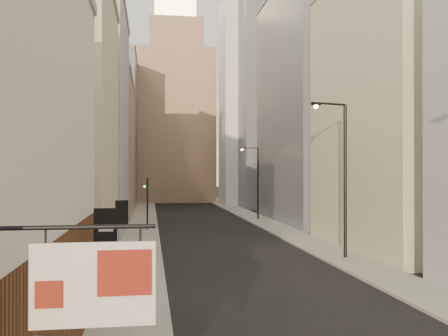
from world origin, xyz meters
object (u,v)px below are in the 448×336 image
Objects in this scene: white_tower at (246,94)px; streetlamp_mid at (342,171)px; streetlamp_far at (256,179)px; clock_tower at (175,109)px; traffic_light_left at (147,194)px.

white_tower is 53.17m from streetlamp_mid.
streetlamp_mid is 1.18× the size of streetlamp_far.
clock_tower reaches higher than streetlamp_mid.
streetlamp_far is at bearing -98.25° from white_tower.
white_tower is 29.16m from streetlamp_far.
clock_tower is at bearing -115.75° from traffic_light_left.
clock_tower is 5.35× the size of streetlamp_far.
streetlamp_mid is at bearing -83.65° from clock_tower.
white_tower is 40.54m from traffic_light_left.
white_tower is at bearing -51.84° from clock_tower.
streetlamp_far reaches higher than traffic_light_left.
clock_tower is at bearing 121.48° from streetlamp_far.
traffic_light_left is at bearing 110.33° from streetlamp_mid.
streetlamp_far is at bearing 75.03° from streetlamp_mid.
white_tower is 8.30× the size of traffic_light_left.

